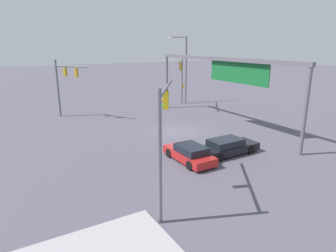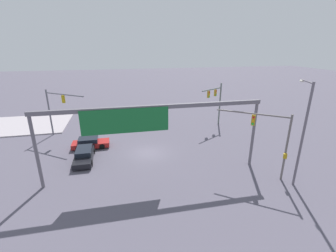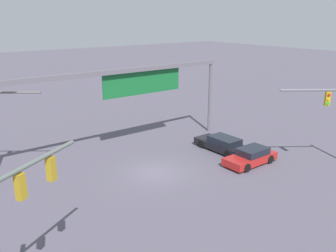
% 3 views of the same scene
% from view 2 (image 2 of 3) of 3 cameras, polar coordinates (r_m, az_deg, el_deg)
% --- Properties ---
extents(ground_plane, '(198.54, 198.54, 0.00)m').
position_cam_2_polar(ground_plane, '(26.61, -4.76, -6.62)').
color(ground_plane, '#565160').
extents(sidewalk_corner, '(14.35, 9.78, 0.15)m').
position_cam_2_polar(sidewalk_corner, '(41.92, -32.84, 0.16)').
color(sidewalk_corner, '#ABA0A7').
rests_on(sidewalk_corner, ground).
extents(traffic_signal_near_corner, '(5.15, 3.78, 6.23)m').
position_cam_2_polar(traffic_signal_near_corner, '(33.17, -25.80, 4.61)').
color(traffic_signal_near_corner, slate).
rests_on(traffic_signal_near_corner, ground).
extents(traffic_signal_opposite_side, '(5.14, 4.23, 6.16)m').
position_cam_2_polar(traffic_signal_opposite_side, '(22.31, 23.88, -1.80)').
color(traffic_signal_opposite_side, '#67605E').
rests_on(traffic_signal_opposite_side, ground).
extents(traffic_signal_cross_street, '(3.91, 2.47, 6.33)m').
position_cam_2_polar(traffic_signal_cross_street, '(35.01, 11.75, 6.69)').
color(traffic_signal_cross_street, slate).
rests_on(traffic_signal_cross_street, ground).
extents(streetlamp_curved_arm, '(1.11, 2.49, 8.97)m').
position_cam_2_polar(streetlamp_curved_arm, '(21.94, 30.22, -0.46)').
color(streetlamp_curved_arm, slate).
rests_on(streetlamp_curved_arm, ground).
extents(overhead_sign_gantry, '(19.96, 0.43, 6.76)m').
position_cam_2_polar(overhead_sign_gantry, '(19.99, -5.20, 1.75)').
color(overhead_sign_gantry, slate).
rests_on(overhead_sign_gantry, ground).
extents(sedan_car_approaching, '(4.26, 1.88, 1.21)m').
position_cam_2_polar(sedan_car_approaching, '(29.22, -18.57, -3.94)').
color(sedan_car_approaching, '#B21F1D').
rests_on(sedan_car_approaching, ground).
extents(sedan_car_waiting_far, '(1.92, 4.83, 1.21)m').
position_cam_2_polar(sedan_car_waiting_far, '(26.35, -19.89, -6.67)').
color(sedan_car_waiting_far, black).
rests_on(sedan_car_waiting_far, ground).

